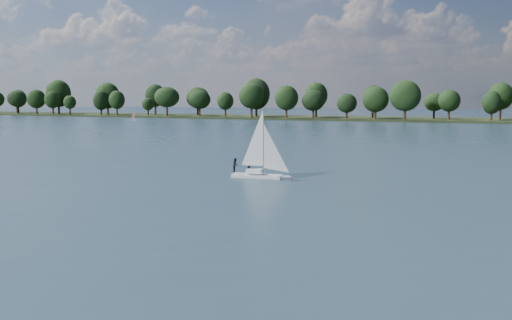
% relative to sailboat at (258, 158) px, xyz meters
% --- Properties ---
extents(ground, '(700.00, 700.00, 0.00)m').
position_rel_sailboat_xyz_m(ground, '(5.93, 60.82, -2.23)').
color(ground, '#233342').
rests_on(ground, ground).
extents(far_shore, '(660.00, 40.00, 1.50)m').
position_rel_sailboat_xyz_m(far_shore, '(5.93, 172.82, -2.23)').
color(far_shore, black).
rests_on(far_shore, ground).
extents(sailboat, '(6.20, 2.25, 7.99)m').
position_rel_sailboat_xyz_m(sailboat, '(0.00, 0.00, 0.00)').
color(sailboat, white).
rests_on(sailboat, ground).
extents(dinghy_pink, '(2.70, 1.71, 4.03)m').
position_rel_sailboat_xyz_m(dinghy_pink, '(-108.16, 128.16, -1.28)').
color(dinghy_pink, silver).
rests_on(dinghy_pink, ground).
extents(pontoon, '(4.19, 2.41, 0.50)m').
position_rel_sailboat_xyz_m(pontoon, '(-197.10, 149.95, -2.23)').
color(pontoon, '#595C5E').
rests_on(pontoon, ground).
extents(treeline, '(562.48, 74.43, 18.89)m').
position_rel_sailboat_xyz_m(treeline, '(-0.22, 169.14, 5.93)').
color(treeline, black).
rests_on(treeline, ground).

